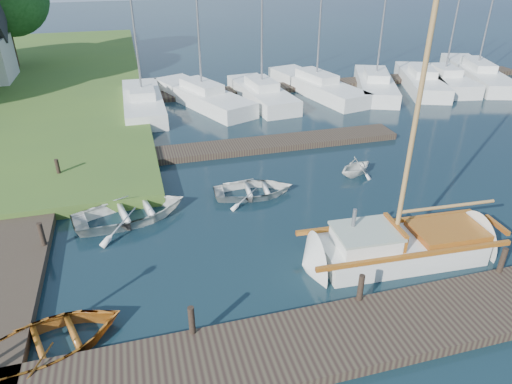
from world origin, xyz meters
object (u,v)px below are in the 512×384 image
object	(u,v)px
mooring_post_3	(502,260)
marina_boat_3	(316,84)
mooring_post_5	(58,168)
dinghy	(48,339)
sailboat	(404,248)
marina_boat_6	(444,78)
mooring_post_1	(192,320)
mooring_post_2	(361,287)
mooring_post_4	(42,234)
marina_boat_1	(202,95)
marina_boat_4	(375,83)
tender_a	(131,209)
marina_boat_2	(262,92)
tender_d	(356,165)
marina_boat_7	(477,72)
marina_boat_0	(143,101)
tender_c	(254,188)
marina_boat_5	(421,79)

from	to	relation	value
mooring_post_3	marina_boat_3	size ratio (longest dim) A/B	0.06
mooring_post_5	dinghy	world-z (taller)	mooring_post_5
sailboat	marina_boat_6	size ratio (longest dim) A/B	0.92
mooring_post_1	sailboat	xyz separation A→B (m)	(6.92, 1.74, -0.36)
mooring_post_2	mooring_post_4	distance (m)	9.86
marina_boat_1	marina_boat_4	distance (m)	11.71
tender_a	marina_boat_4	distance (m)	20.68
dinghy	marina_boat_2	distance (m)	21.02
mooring_post_1	tender_d	size ratio (longest dim) A/B	0.45
marina_boat_6	marina_boat_7	size ratio (longest dim) A/B	0.92
sailboat	marina_boat_0	distance (m)	18.64
tender_c	marina_boat_4	distance (m)	16.75
mooring_post_4	mooring_post_5	xyz separation A→B (m)	(0.00, 5.00, 0.00)
marina_boat_2	marina_boat_1	bearing A→B (deg)	76.94
tender_d	marina_boat_1	size ratio (longest dim) A/B	0.19
dinghy	tender_a	distance (m)	6.10
mooring_post_3	marina_boat_7	bearing A→B (deg)	52.96
mooring_post_4	mooring_post_1	bearing A→B (deg)	-51.34
marina_boat_5	marina_boat_0	bearing A→B (deg)	110.86
tender_a	tender_d	size ratio (longest dim) A/B	2.22
mooring_post_5	tender_c	world-z (taller)	mooring_post_5
mooring_post_5	sailboat	world-z (taller)	sailboat
mooring_post_1	marina_boat_5	world-z (taller)	marina_boat_5
mooring_post_2	tender_c	xyz separation A→B (m)	(-1.06, 6.93, -0.38)
mooring_post_2	marina_boat_6	world-z (taller)	marina_boat_6
tender_d	marina_boat_5	distance (m)	15.61
mooring_post_5	mooring_post_3	bearing A→B (deg)	-37.57
mooring_post_1	marina_boat_0	size ratio (longest dim) A/B	0.08
marina_boat_7	marina_boat_6	bearing A→B (deg)	124.50
tender_a	marina_boat_7	bearing A→B (deg)	-74.32
tender_d	marina_boat_6	xyz separation A→B (m)	(12.29, 11.23, 0.10)
marina_boat_2	marina_boat_4	bearing A→B (deg)	-95.08
sailboat	marina_boat_1	xyz separation A→B (m)	(-3.44, 17.54, 0.21)
tender_d	marina_boat_2	xyz separation A→B (m)	(-0.97, 11.27, 0.10)
mooring_post_3	mooring_post_4	xyz separation A→B (m)	(-13.00, 5.00, 0.00)
marina_boat_1	dinghy	bearing A→B (deg)	137.59
marina_boat_5	mooring_post_2	bearing A→B (deg)	163.99
mooring_post_3	tender_c	world-z (taller)	mooring_post_3
marina_boat_4	marina_boat_7	xyz separation A→B (m)	(8.71, 0.85, -0.01)
mooring_post_4	mooring_post_5	size ratio (longest dim) A/B	1.00
tender_c	mooring_post_3	bearing A→B (deg)	-137.07
tender_c	mooring_post_5	bearing A→B (deg)	71.76
marina_boat_3	mooring_post_4	bearing A→B (deg)	121.51
mooring_post_3	marina_boat_0	world-z (taller)	marina_boat_0
marina_boat_4	mooring_post_2	bearing A→B (deg)	172.81
mooring_post_3	dinghy	bearing A→B (deg)	177.09
tender_d	marina_boat_1	distance (m)	12.64
dinghy	marina_boat_3	world-z (taller)	marina_boat_3
mooring_post_4	tender_a	distance (m)	3.06
marina_boat_4	marina_boat_6	xyz separation A→B (m)	(5.26, -0.11, 0.00)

